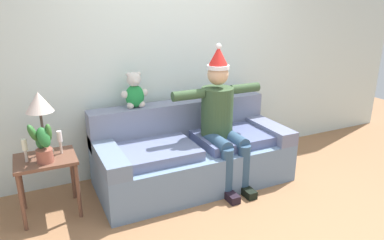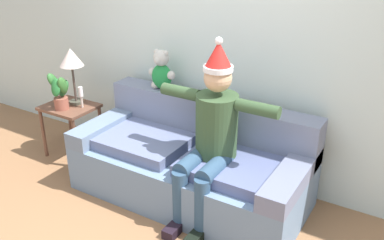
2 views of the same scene
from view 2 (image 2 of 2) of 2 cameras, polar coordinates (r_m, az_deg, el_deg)
back_wall at (r=3.83m, az=4.39°, el=11.32°), size 7.00×0.10×2.70m
couch at (r=3.76m, az=0.11°, el=-5.77°), size 2.05×0.93×0.83m
person_seated at (r=3.31m, az=2.60°, el=-1.75°), size 1.02×0.77×1.50m
teddy_bear at (r=3.97m, az=-4.17°, el=6.58°), size 0.29×0.17×0.38m
side_table at (r=4.53m, az=-16.21°, el=0.75°), size 0.52×0.43×0.56m
table_lamp at (r=4.39m, az=-16.09°, el=7.83°), size 0.24×0.24×0.59m
potted_plant at (r=4.38m, az=-17.52°, el=3.67°), size 0.21×0.24×0.39m
candle_tall at (r=4.54m, az=-18.01°, el=3.71°), size 0.04×0.04×0.21m
candle_short at (r=4.37m, az=-14.86°, el=3.39°), size 0.04×0.04×0.22m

